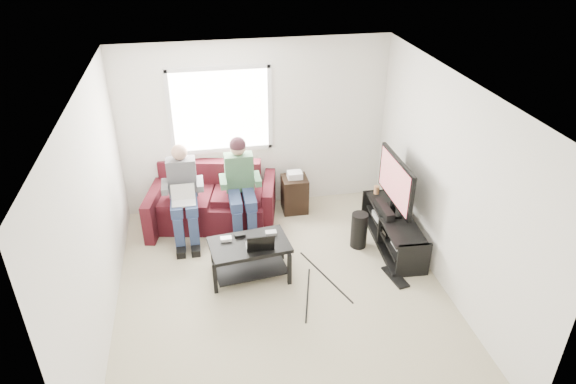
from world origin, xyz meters
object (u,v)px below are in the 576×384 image
Objects in this scene: subwoofer at (359,230)px; end_table at (295,193)px; sofa at (213,203)px; tv_stand at (393,232)px; coffee_table at (250,252)px; tv at (396,182)px.

subwoofer is 1.32m from end_table.
sofa is 2.66m from tv_stand.
coffee_table is 1.58× the size of end_table.
subwoofer is (1.57, 0.37, -0.11)m from coffee_table.
coffee_table is 2.07m from tv_stand.
end_table is (-1.16, 1.09, -0.65)m from tv.
end_table reaches higher than subwoofer.
sofa is at bearing 152.14° from subwoofer.
coffee_table is 1.61m from subwoofer.
coffee_table is at bearing -166.87° from subwoofer.
sofa is 1.26m from end_table.
sofa reaches higher than coffee_table.
sofa is 2.69m from tv.
subwoofer reaches higher than tv_stand.
tv reaches higher than coffee_table.
subwoofer reaches higher than coffee_table.
subwoofer is at bearing -27.86° from sofa.
tv_stand is 2.89× the size of subwoofer.
tv is (2.04, 0.40, 0.58)m from coffee_table.
end_table is (0.88, 1.49, -0.07)m from coffee_table.
tv_stand is 1.35× the size of tv.
sofa is at bearing -175.87° from end_table.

